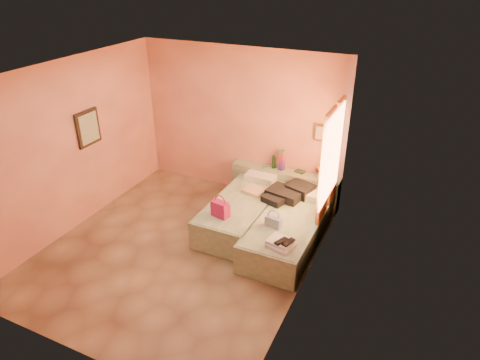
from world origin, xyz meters
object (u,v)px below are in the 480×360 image
(bed_right, at_px, (287,232))
(flower_vase, at_px, (321,171))
(green_book, at_px, (300,172))
(headboard_ledge, at_px, (284,186))
(magenta_handbag, at_px, (220,209))
(towel_stack, at_px, (281,244))
(water_bottle, at_px, (274,162))
(bed_left, at_px, (243,212))
(blue_handbag, at_px, (273,222))

(bed_right, height_order, flower_vase, flower_vase)
(green_book, height_order, flower_vase, flower_vase)
(headboard_ledge, height_order, bed_right, headboard_ledge)
(magenta_handbag, bearing_deg, headboard_ledge, 86.17)
(headboard_ledge, xyz_separation_m, bed_right, (0.52, -1.31, -0.08))
(green_book, distance_m, towel_stack, 2.14)
(water_bottle, xyz_separation_m, green_book, (0.50, 0.03, -0.11))
(bed_right, distance_m, green_book, 1.45)
(bed_right, bearing_deg, bed_left, 164.45)
(bed_left, distance_m, bed_right, 0.94)
(blue_handbag, bearing_deg, bed_left, 152.09)
(blue_handbag, bearing_deg, bed_right, 71.06)
(green_book, bearing_deg, towel_stack, -67.68)
(water_bottle, bearing_deg, bed_left, -97.16)
(bed_right, bearing_deg, water_bottle, 119.99)
(magenta_handbag, distance_m, blue_handbag, 0.87)
(water_bottle, height_order, blue_handbag, water_bottle)
(flower_vase, relative_size, towel_stack, 0.76)
(water_bottle, bearing_deg, bed_right, -60.28)
(bed_right, bearing_deg, flower_vase, 84.39)
(green_book, relative_size, flower_vase, 0.64)
(water_bottle, bearing_deg, blue_handbag, -69.09)
(headboard_ledge, distance_m, bed_left, 1.12)
(flower_vase, relative_size, magenta_handbag, 0.94)
(water_bottle, height_order, flower_vase, flower_vase)
(magenta_handbag, bearing_deg, towel_stack, -5.50)
(water_bottle, relative_size, magenta_handbag, 0.85)
(headboard_ledge, bearing_deg, bed_right, -68.09)
(flower_vase, bearing_deg, water_bottle, 178.15)
(headboard_ledge, height_order, blue_handbag, blue_handbag)
(bed_left, height_order, water_bottle, water_bottle)
(headboard_ledge, bearing_deg, blue_handbag, -76.52)
(green_book, xyz_separation_m, flower_vase, (0.40, -0.06, 0.12))
(green_book, bearing_deg, bed_left, -108.39)
(bed_left, distance_m, blue_handbag, 0.99)
(bed_left, height_order, flower_vase, flower_vase)
(bed_left, bearing_deg, flower_vase, 45.80)
(water_bottle, distance_m, magenta_handbag, 1.72)
(bed_right, bearing_deg, towel_stack, -78.72)
(headboard_ledge, bearing_deg, bed_left, -109.65)
(bed_right, relative_size, water_bottle, 8.30)
(bed_left, height_order, magenta_handbag, magenta_handbag)
(green_book, relative_size, towel_stack, 0.49)
(green_book, bearing_deg, flower_vase, 2.95)
(magenta_handbag, height_order, blue_handbag, magenta_handbag)
(water_bottle, relative_size, flower_vase, 0.91)
(blue_handbag, bearing_deg, towel_stack, -49.58)
(headboard_ledge, height_order, flower_vase, flower_vase)
(bed_right, distance_m, blue_handbag, 0.46)
(magenta_handbag, bearing_deg, water_bottle, 94.16)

